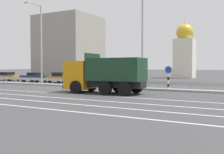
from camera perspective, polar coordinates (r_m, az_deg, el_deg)
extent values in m
plane|color=#424244|center=(25.27, -5.74, -2.67)|extent=(320.00, 320.00, 0.00)
cube|color=silver|center=(19.88, -4.10, -4.00)|extent=(64.07, 0.16, 0.01)
cube|color=silver|center=(17.87, -8.38, -4.72)|extent=(64.07, 0.16, 0.01)
cube|color=silver|center=(16.32, -12.62, -5.42)|extent=(64.07, 0.16, 0.01)
cube|color=silver|center=(14.86, -17.83, -6.23)|extent=(64.07, 0.16, 0.01)
cube|color=gray|center=(27.14, -3.07, -2.13)|extent=(35.24, 1.10, 0.18)
cube|color=#9EA0A5|center=(28.07, -1.87, -0.90)|extent=(64.07, 0.04, 0.32)
cylinder|color=#ADADB2|center=(38.21, -22.17, -0.69)|extent=(0.09, 0.09, 0.62)
cylinder|color=#ADADB2|center=(36.65, -20.14, -0.78)|extent=(0.09, 0.09, 0.62)
cylinder|color=#ADADB2|center=(35.14, -17.93, -0.87)|extent=(0.09, 0.09, 0.62)
cylinder|color=#ADADB2|center=(33.69, -15.53, -0.98)|extent=(0.09, 0.09, 0.62)
cylinder|color=#ADADB2|center=(32.30, -12.91, -1.09)|extent=(0.09, 0.09, 0.62)
cylinder|color=#ADADB2|center=(30.99, -10.07, -1.21)|extent=(0.09, 0.09, 0.62)
cylinder|color=#ADADB2|center=(29.76, -6.99, -1.33)|extent=(0.09, 0.09, 0.62)
cylinder|color=#ADADB2|center=(28.62, -3.64, -1.46)|extent=(0.09, 0.09, 0.62)
cylinder|color=#ADADB2|center=(27.59, -0.04, -1.60)|extent=(0.09, 0.09, 0.62)
cylinder|color=#ADADB2|center=(26.67, 3.83, -1.73)|extent=(0.09, 0.09, 0.62)
cylinder|color=#ADADB2|center=(25.89, 7.96, -1.87)|extent=(0.09, 0.09, 0.62)
cylinder|color=#ADADB2|center=(25.24, 12.31, -2.01)|extent=(0.09, 0.09, 0.62)
cylinder|color=#ADADB2|center=(24.76, 16.87, -2.14)|extent=(0.09, 0.09, 0.62)
cylinder|color=#ADADB2|center=(24.43, 21.59, -2.26)|extent=(0.09, 0.09, 0.62)
cube|color=orange|center=(22.49, -6.74, 0.46)|extent=(2.08, 2.53, 2.31)
cube|color=black|center=(23.05, -8.85, 1.51)|extent=(0.11, 2.12, 0.87)
cube|color=black|center=(23.13, -8.90, -1.98)|extent=(0.19, 2.41, 0.24)
cube|color=black|center=(20.90, 0.91, -1.53)|extent=(4.69, 1.52, 0.53)
cube|color=#193823|center=(20.88, 0.91, -0.64)|extent=(4.54, 2.53, 0.12)
cube|color=#193823|center=(19.84, -0.50, 1.80)|extent=(4.46, 0.27, 1.68)
cube|color=#193823|center=(21.88, 2.18, 1.84)|extent=(4.46, 0.27, 1.68)
cube|color=#193823|center=(21.88, -4.25, 2.39)|extent=(0.19, 2.36, 2.09)
cube|color=#193823|center=(20.02, 6.55, 1.79)|extent=(0.19, 2.36, 1.68)
cylinder|color=black|center=(21.37, -7.83, -2.18)|extent=(1.05, 0.36, 1.04)
cylinder|color=black|center=(23.40, -4.51, -1.78)|extent=(1.05, 0.36, 1.04)
cylinder|color=black|center=(20.00, -1.48, -2.47)|extent=(1.05, 0.36, 1.04)
cylinder|color=black|center=(22.16, 1.43, -2.00)|extent=(1.05, 0.36, 1.04)
cylinder|color=black|center=(19.30, 2.79, -2.64)|extent=(1.05, 0.36, 1.04)
cylinder|color=black|center=(21.52, 5.36, -2.14)|extent=(1.05, 0.36, 1.04)
cylinder|color=white|center=(24.11, 12.13, -2.57)|extent=(0.16, 0.16, 0.32)
cylinder|color=black|center=(24.09, 12.14, -1.82)|extent=(0.16, 0.16, 0.32)
cylinder|color=white|center=(24.07, 12.15, -1.07)|extent=(0.16, 0.16, 0.32)
cylinder|color=black|center=(24.05, 12.15, -0.32)|extent=(0.16, 0.16, 0.32)
cylinder|color=white|center=(24.04, 12.16, 0.43)|extent=(0.16, 0.16, 0.32)
cylinder|color=#1E4CB2|center=(24.03, 12.17, 1.54)|extent=(0.62, 0.03, 0.62)
cylinder|color=white|center=(24.03, 12.17, 1.54)|extent=(0.67, 0.02, 0.67)
cylinder|color=#ADADB2|center=(32.18, -15.14, 6.75)|extent=(0.18, 0.18, 9.45)
cylinder|color=#ADADB2|center=(32.10, -16.64, 15.01)|extent=(0.13, 2.20, 0.10)
cube|color=silver|center=(31.34, -18.14, 15.16)|extent=(0.70, 0.21, 0.12)
cylinder|color=#ADADB2|center=(25.03, 6.64, 7.50)|extent=(0.18, 0.18, 8.92)
cube|color=#B27A14|center=(43.56, -21.88, 0.01)|extent=(4.49, 2.14, 0.55)
cube|color=black|center=(43.64, -22.01, 0.70)|extent=(1.95, 1.73, 0.49)
cylinder|color=black|center=(43.22, -19.81, -0.34)|extent=(0.61, 0.25, 0.60)
cylinder|color=black|center=(42.00, -21.43, -0.44)|extent=(0.61, 0.25, 0.60)
cylinder|color=black|center=(45.14, -22.28, -0.27)|extent=(0.61, 0.25, 0.60)
cube|color=navy|center=(38.87, -16.54, -0.11)|extent=(4.06, 1.82, 0.64)
cube|color=black|center=(38.77, -16.42, 0.66)|extent=(1.72, 1.56, 0.41)
cylinder|color=black|center=(39.18, -18.68, -0.58)|extent=(0.60, 0.21, 0.60)
cylinder|color=black|center=(40.35, -17.00, -0.48)|extent=(0.60, 0.21, 0.60)
cylinder|color=black|center=(37.43, -16.02, -0.68)|extent=(0.60, 0.21, 0.60)
cylinder|color=black|center=(38.65, -14.35, -0.57)|extent=(0.60, 0.21, 0.60)
cube|color=#B27A14|center=(35.79, -11.00, -0.29)|extent=(4.18, 2.00, 0.59)
cube|color=black|center=(35.86, -11.15, 0.59)|extent=(1.80, 1.66, 0.51)
cylinder|color=black|center=(35.61, -8.56, -0.76)|extent=(0.61, 0.23, 0.60)
cylinder|color=black|center=(34.33, -10.39, -0.89)|extent=(0.61, 0.23, 0.60)
cylinder|color=black|center=(37.29, -11.55, -0.65)|extent=(0.61, 0.23, 0.60)
cylinder|color=black|center=(36.07, -13.40, -0.76)|extent=(0.61, 0.23, 0.60)
cube|color=#B27A14|center=(32.76, -4.36, -0.50)|extent=(4.52, 1.79, 0.58)
cube|color=black|center=(32.81, -4.57, 0.42)|extent=(1.90, 1.57, 0.46)
cylinder|color=black|center=(32.77, -1.50, -1.00)|extent=(0.60, 0.20, 0.60)
cylinder|color=black|center=(31.32, -3.05, -1.16)|extent=(0.60, 0.20, 0.60)
cylinder|color=black|center=(34.26, -5.56, -0.87)|extent=(0.60, 0.20, 0.60)
cylinder|color=black|center=(32.86, -7.22, -1.01)|extent=(0.60, 0.20, 0.60)
cube|color=gray|center=(51.50, -9.26, 6.33)|extent=(10.34, 9.96, 11.69)
cube|color=silver|center=(51.74, 15.50, 3.88)|extent=(3.60, 3.60, 7.38)
sphere|color=gold|center=(52.12, 15.56, 9.36)|extent=(3.24, 3.24, 3.24)
cone|color=gold|center=(52.39, 15.58, 11.42)|extent=(0.30, 0.30, 1.20)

